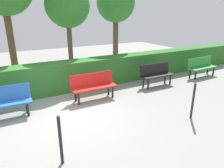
% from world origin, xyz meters
% --- Properties ---
extents(ground_plane, '(24.14, 24.14, 0.00)m').
position_xyz_m(ground_plane, '(0.00, 0.00, 0.00)').
color(ground_plane, gray).
extents(bench_green, '(1.58, 0.48, 0.86)m').
position_xyz_m(bench_green, '(-6.69, -0.65, 0.48)').
color(bench_green, '#2D8C38').
rests_on(bench_green, ground_plane).
extents(bench_black, '(1.43, 0.49, 0.86)m').
position_xyz_m(bench_black, '(-4.07, -0.72, 0.48)').
color(bench_black, black).
rests_on(bench_black, ground_plane).
extents(bench_red, '(1.52, 0.48, 0.86)m').
position_xyz_m(bench_red, '(-1.32, -0.70, 0.48)').
color(bench_red, red).
rests_on(bench_red, ground_plane).
extents(bench_blue, '(1.55, 0.51, 0.86)m').
position_xyz_m(bench_blue, '(1.40, -0.72, 0.48)').
color(bench_blue, blue).
rests_on(bench_blue, ground_plane).
extents(hedge_row, '(20.14, 0.76, 1.08)m').
position_xyz_m(hedge_row, '(-1.26, -1.95, 0.54)').
color(hedge_row, '#2D6B28').
rests_on(hedge_row, ground_plane).
extents(tree_near, '(1.86, 1.86, 4.17)m').
position_xyz_m(tree_near, '(-4.09, -3.93, 3.19)').
color(tree_near, brown).
rests_on(tree_near, ground_plane).
extents(tree_mid, '(1.87, 1.87, 4.01)m').
position_xyz_m(tree_mid, '(-1.57, -3.63, 3.05)').
color(tree_mid, brown).
rests_on(tree_mid, ground_plane).
extents(railing_post_mid, '(0.06, 0.06, 1.00)m').
position_xyz_m(railing_post_mid, '(-3.07, 1.85, 0.50)').
color(railing_post_mid, black).
rests_on(railing_post_mid, ground_plane).
extents(railing_post_far, '(0.06, 0.06, 1.00)m').
position_xyz_m(railing_post_far, '(0.51, 1.85, 0.50)').
color(railing_post_far, black).
rests_on(railing_post_far, ground_plane).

